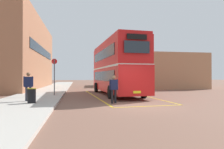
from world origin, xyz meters
The scene contains 11 objects.
ground_plane centered at (0.00, 14.40, 0.00)m, with size 135.60×135.60×0.00m, color brown.
sidewalk_left centered at (-6.50, 16.80, 0.07)m, with size 4.00×57.60×0.14m, color #B2ADA3.
brick_building_left centered at (-11.59, 18.70, 4.67)m, with size 7.05×21.42×9.34m.
depot_building_right centered at (9.66, 19.27, 2.37)m, with size 8.39×13.32×4.75m.
double_decker_bus centered at (0.16, 7.22, 2.51)m, with size 3.40×10.80×4.75m.
single_deck_bus centered at (2.17, 23.68, 1.64)m, with size 3.09×9.24×3.02m.
pedestrian_boarding centered at (-1.13, 1.41, 1.00)m, with size 0.56×0.35×1.72m.
pedestrian_waiting_near centered at (-6.35, 2.37, 1.18)m, with size 0.59×0.26×1.77m.
litter_bin centered at (-5.92, 1.30, 0.57)m, with size 0.48×0.48×0.85m.
bus_stop_sign centered at (-5.17, 5.98, 1.90)m, with size 0.44×0.08×2.96m.
bay_marking_yellow centered at (0.22, 5.25, 0.00)m, with size 5.10×12.93×0.01m.
Camera 1 is at (-3.38, -10.83, 1.66)m, focal length 32.30 mm.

